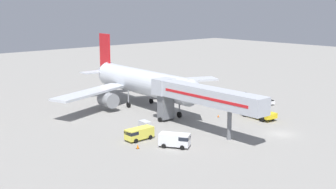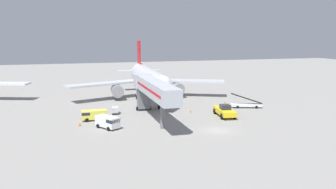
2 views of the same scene
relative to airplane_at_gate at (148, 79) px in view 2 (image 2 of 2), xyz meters
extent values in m
plane|color=gray|center=(4.28, -30.92, -5.00)|extent=(300.00, 300.00, 0.00)
cylinder|color=silver|center=(-0.07, -1.21, 0.15)|extent=(6.52, 28.36, 5.02)
cone|color=silver|center=(-0.91, -16.92, 0.15)|extent=(5.09, 3.59, 4.92)
cone|color=silver|center=(0.83, 15.42, 0.53)|extent=(5.04, 5.43, 4.77)
cube|color=red|center=(0.76, 14.12, 5.17)|extent=(0.58, 4.08, 8.03)
cube|color=silver|center=(3.75, 13.59, 0.78)|extent=(6.17, 3.28, 0.24)
cube|color=silver|center=(-2.27, 13.91, 0.78)|extent=(6.17, 3.28, 0.24)
cube|color=silver|center=(10.84, 0.94, -0.98)|extent=(18.52, 11.54, 0.44)
cube|color=silver|center=(-10.68, 2.09, -0.98)|extent=(18.86, 9.86, 0.44)
cylinder|color=gray|center=(7.64, 0.08, -2.73)|extent=(3.11, 3.94, 2.91)
cylinder|color=gray|center=(-7.59, 0.90, -2.73)|extent=(3.11, 3.94, 2.91)
cylinder|color=gray|center=(-0.65, -12.17, -2.90)|extent=(0.28, 0.28, 3.09)
cylinder|color=black|center=(-0.65, -12.17, -4.45)|extent=(0.41, 1.12, 1.10)
cylinder|color=gray|center=(2.91, 0.32, -2.90)|extent=(0.28, 0.28, 3.09)
cylinder|color=black|center=(2.91, 0.32, -4.45)|extent=(0.41, 1.12, 1.10)
cylinder|color=gray|center=(-2.86, 0.63, -2.90)|extent=(0.28, 0.28, 3.09)
cylinder|color=black|center=(-2.86, 0.63, -4.45)|extent=(0.41, 1.12, 1.10)
cube|color=#B2B7C1|center=(-4.11, -22.88, 1.20)|extent=(3.30, 21.56, 2.70)
cube|color=red|center=(-5.63, -22.86, 1.20)|extent=(0.29, 18.07, 0.44)
cube|color=#B2B7C1|center=(-3.96, -11.52, 1.20)|extent=(3.49, 2.85, 2.84)
cube|color=#232833|center=(-3.94, -10.22, 1.45)|extent=(3.30, 0.29, 0.90)
cube|color=slate|center=(-3.97, -12.12, -2.37)|extent=(2.57, 1.83, 4.45)
cylinder|color=black|center=(-5.39, -12.11, -4.60)|extent=(0.31, 0.80, 0.80)
cylinder|color=black|center=(-2.54, -12.14, -4.60)|extent=(0.31, 0.80, 0.80)
cylinder|color=slate|center=(-4.17, -27.19, -2.57)|extent=(0.70, 0.70, 4.85)
cube|color=yellow|center=(9.84, -22.26, -3.98)|extent=(3.50, 7.30, 0.94)
cube|color=#232833|center=(9.80, -22.61, -3.06)|extent=(2.03, 2.03, 0.90)
cylinder|color=black|center=(10.75, -24.68, -4.45)|extent=(0.54, 1.14, 1.10)
cylinder|color=black|center=(8.32, -24.36, -4.45)|extent=(0.54, 1.14, 1.10)
cylinder|color=black|center=(11.37, -20.17, -4.45)|extent=(0.54, 1.14, 1.10)
cylinder|color=black|center=(8.94, -19.84, -4.45)|extent=(0.54, 1.14, 1.10)
cube|color=white|center=(18.05, -16.38, -4.42)|extent=(6.91, 3.75, 0.55)
cube|color=black|center=(18.05, -16.38, -2.96)|extent=(6.71, 3.06, 2.34)
cylinder|color=black|center=(15.88, -16.46, -4.70)|extent=(0.64, 0.40, 0.60)
cylinder|color=black|center=(16.39, -14.98, -4.70)|extent=(0.64, 0.40, 0.60)
cylinder|color=black|center=(19.71, -17.77, -4.70)|extent=(0.64, 0.40, 0.60)
cylinder|color=black|center=(20.22, -16.29, -4.70)|extent=(0.64, 0.40, 0.60)
cube|color=#E5DB4C|center=(-14.71, -18.08, -3.91)|extent=(4.57, 1.84, 1.61)
cube|color=#1E232D|center=(-16.26, -18.08, -3.55)|extent=(1.46, 1.86, 0.52)
cylinder|color=black|center=(-16.12, -18.96, -4.66)|extent=(0.68, 0.33, 0.68)
cylinder|color=black|center=(-16.12, -17.20, -4.66)|extent=(0.68, 0.33, 0.68)
cylinder|color=black|center=(-13.29, -18.95, -4.66)|extent=(0.68, 0.33, 0.68)
cylinder|color=black|center=(-13.29, -17.20, -4.66)|extent=(0.68, 0.33, 0.68)
cube|color=white|center=(-13.05, -24.32, -3.82)|extent=(3.95, 4.76, 1.78)
cube|color=#1E232D|center=(-12.23, -25.60, -3.43)|extent=(2.35, 2.21, 0.57)
cylinder|color=black|center=(-11.56, -25.01, -4.66)|extent=(0.64, 0.75, 0.68)
cylinder|color=black|center=(-13.05, -25.96, -4.66)|extent=(0.64, 0.75, 0.68)
cylinder|color=black|center=(-13.04, -22.68, -4.66)|extent=(0.64, 0.75, 0.68)
cylinder|color=black|center=(-14.54, -23.63, -4.66)|extent=(0.64, 0.75, 0.68)
cube|color=#38383D|center=(-10.25, -13.87, -4.71)|extent=(1.58, 2.40, 0.22)
cube|color=silver|center=(-10.25, -13.87, -4.11)|extent=(1.58, 2.40, 0.98)
cylinder|color=black|center=(-9.78, -14.73, -4.82)|extent=(0.17, 0.37, 0.36)
cylinder|color=black|center=(-10.94, -14.57, -4.82)|extent=(0.17, 0.37, 0.36)
cylinder|color=black|center=(-9.56, -13.18, -4.82)|extent=(0.17, 0.37, 0.36)
cylinder|color=black|center=(-10.72, -13.01, -4.82)|extent=(0.17, 0.37, 0.36)
cylinder|color=#1E2333|center=(12.63, -16.81, -4.56)|extent=(0.37, 0.37, 0.88)
cylinder|color=orange|center=(12.63, -16.81, -3.78)|extent=(0.49, 0.49, 0.69)
sphere|color=tan|center=(12.63, -16.81, -3.29)|extent=(0.24, 0.24, 0.24)
cylinder|color=#1E2333|center=(0.47, -7.80, -4.58)|extent=(0.35, 0.35, 0.84)
cylinder|color=orange|center=(0.47, -7.80, -3.83)|extent=(0.46, 0.46, 0.66)
sphere|color=tan|center=(0.47, -7.80, -3.37)|extent=(0.23, 0.23, 0.23)
cube|color=black|center=(-17.50, -21.23, -4.99)|extent=(0.46, 0.46, 0.03)
cone|color=orange|center=(-17.50, -21.23, -4.64)|extent=(0.39, 0.39, 0.68)
cube|color=black|center=(4.86, -16.89, -4.99)|extent=(0.36, 0.36, 0.03)
cone|color=orange|center=(4.86, -16.89, -4.71)|extent=(0.30, 0.30, 0.52)
camera|label=1|loc=(-54.83, -69.58, 15.53)|focal=46.84mm
camera|label=2|loc=(-19.32, -80.42, 10.48)|focal=36.07mm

